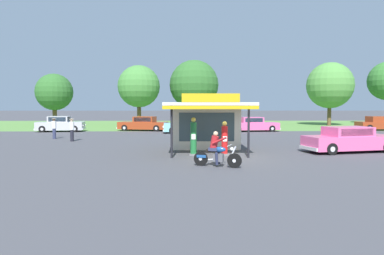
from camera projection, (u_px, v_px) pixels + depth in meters
The scene contains 18 objects.
ground_plane at pixel (231, 157), 18.51m from camera, with size 300.00×300.00×0.00m, color #424247.
grass_verge_strip at pixel (203, 125), 48.44m from camera, with size 120.00×24.00×0.01m, color #56843D.
service_station_kiosk at pixel (206, 122), 22.21m from camera, with size 4.88×6.86×3.32m.
gas_pump_nearside at pixel (193, 138), 18.92m from camera, with size 0.44×0.44×2.07m.
gas_pump_offside at pixel (225, 140), 18.95m from camera, with size 0.44×0.44×1.86m.
motorcycle_with_rider at pixel (217, 152), 15.45m from camera, with size 2.07×0.98×1.58m.
featured_classic_sedan at pixel (349, 140), 20.32m from camera, with size 5.75×2.96×1.48m.
parked_car_back_row_left at pixel (143, 124), 37.29m from camera, with size 5.55×2.89×1.51m.
parked_car_back_row_centre at pixel (60, 125), 35.86m from camera, with size 4.95×2.25×1.59m.
parked_car_back_row_far_right at pixel (379, 124), 37.82m from camera, with size 4.90×2.05×1.51m.
parked_car_back_row_right at pixel (191, 126), 34.11m from camera, with size 5.46×2.14×1.52m.
parked_car_back_row_centre_left at pixel (252, 125), 36.24m from camera, with size 5.62×2.51×1.48m.
bystander_standing_back_lot at pixel (54, 128), 28.22m from camera, with size 0.36×0.36×1.66m.
bystander_chatting_near_pumps at pixel (72, 129), 26.24m from camera, with size 0.38×0.38×1.72m.
tree_oak_left at pixel (139, 87), 46.77m from camera, with size 5.61×5.61×8.03m.
tree_oak_far_right at pixel (330, 85), 46.25m from camera, with size 6.09×6.09×8.38m.
tree_oak_distant_spare at pixel (194, 85), 48.24m from camera, with size 6.77×6.77×8.93m.
tree_oak_right at pixel (54, 92), 47.84m from camera, with size 5.02×5.02×7.03m.
Camera 1 is at (-2.34, -18.33, 2.74)m, focal length 32.67 mm.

